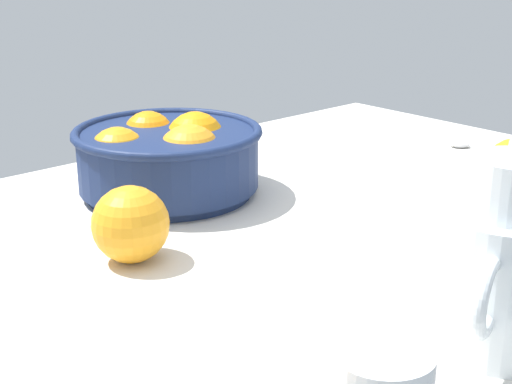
{
  "coord_description": "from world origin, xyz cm",
  "views": [
    {
      "loc": [
        -52.22,
        -58.42,
        32.94
      ],
      "look_at": [
        0.72,
        0.68,
        5.67
      ],
      "focal_mm": 52.03,
      "sensor_mm": 36.0,
      "label": 1
    }
  ],
  "objects_px": {
    "fruit_bowl": "(168,156)",
    "spoon": "(485,146)",
    "juice_pitcher": "(504,278)",
    "loose_orange_3": "(131,224)"
  },
  "relations": [
    {
      "from": "juice_pitcher",
      "to": "spoon",
      "type": "height_order",
      "value": "juice_pitcher"
    },
    {
      "from": "juice_pitcher",
      "to": "fruit_bowl",
      "type": "bearing_deg",
      "value": 87.05
    },
    {
      "from": "loose_orange_3",
      "to": "spoon",
      "type": "bearing_deg",
      "value": -0.61
    },
    {
      "from": "loose_orange_3",
      "to": "fruit_bowl",
      "type": "bearing_deg",
      "value": 44.02
    },
    {
      "from": "fruit_bowl",
      "to": "juice_pitcher",
      "type": "bearing_deg",
      "value": -92.95
    },
    {
      "from": "fruit_bowl",
      "to": "spoon",
      "type": "height_order",
      "value": "fruit_bowl"
    },
    {
      "from": "fruit_bowl",
      "to": "juice_pitcher",
      "type": "height_order",
      "value": "juice_pitcher"
    },
    {
      "from": "fruit_bowl",
      "to": "spoon",
      "type": "relative_size",
      "value": 1.79
    },
    {
      "from": "fruit_bowl",
      "to": "loose_orange_3",
      "type": "bearing_deg",
      "value": -135.98
    },
    {
      "from": "fruit_bowl",
      "to": "loose_orange_3",
      "type": "xyz_separation_m",
      "value": [
        -0.16,
        -0.15,
        -0.01
      ]
    }
  ]
}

